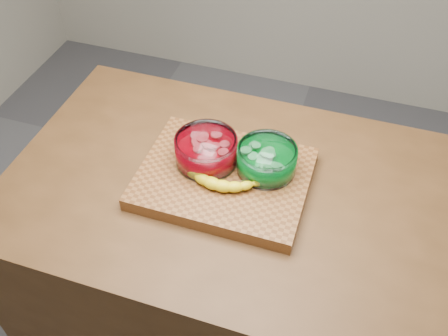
% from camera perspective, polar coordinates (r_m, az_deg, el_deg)
% --- Properties ---
extents(ground, '(3.50, 3.50, 0.00)m').
position_cam_1_polar(ground, '(2.12, 0.00, -18.44)').
color(ground, '#56565B').
rests_on(ground, ground).
extents(counter, '(1.20, 0.80, 0.90)m').
position_cam_1_polar(counter, '(1.72, 0.00, -11.92)').
color(counter, '#4F3117').
rests_on(counter, ground).
extents(cutting_board, '(0.45, 0.35, 0.04)m').
position_cam_1_polar(cutting_board, '(1.35, 0.00, -1.18)').
color(cutting_board, brown).
rests_on(cutting_board, counter).
extents(bowl_red, '(0.17, 0.17, 0.08)m').
position_cam_1_polar(bowl_red, '(1.34, -2.05, 1.99)').
color(bowl_red, white).
rests_on(bowl_red, cutting_board).
extents(bowl_green, '(0.16, 0.16, 0.07)m').
position_cam_1_polar(bowl_green, '(1.33, 4.90, 0.96)').
color(bowl_green, white).
rests_on(bowl_green, cutting_board).
extents(banana, '(0.26, 0.13, 0.04)m').
position_cam_1_polar(banana, '(1.31, -0.54, -0.76)').
color(banana, yellow).
rests_on(banana, cutting_board).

